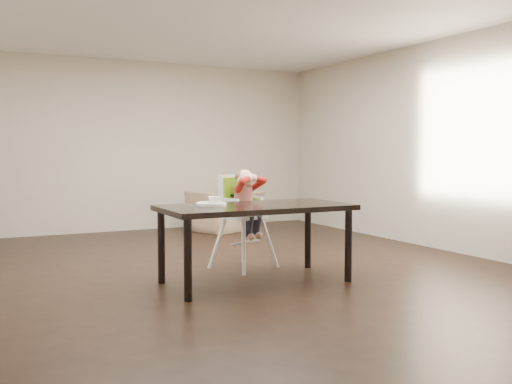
# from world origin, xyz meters

# --- Properties ---
(ground) EXTENTS (7.00, 7.00, 0.00)m
(ground) POSITION_xyz_m (0.00, 0.00, 0.00)
(ground) COLOR black
(ground) RESTS_ON ground
(room_walls) EXTENTS (6.02, 7.02, 2.71)m
(room_walls) POSITION_xyz_m (0.00, 0.00, 1.86)
(room_walls) COLOR #C1B1A0
(room_walls) RESTS_ON ground
(dining_table) EXTENTS (1.80, 0.90, 0.75)m
(dining_table) POSITION_xyz_m (0.03, -0.68, 0.67)
(dining_table) COLOR black
(dining_table) RESTS_ON ground
(high_chair) EXTENTS (0.57, 0.57, 1.07)m
(high_chair) POSITION_xyz_m (0.21, 0.00, 0.75)
(high_chair) COLOR white
(high_chair) RESTS_ON ground
(plate) EXTENTS (0.38, 0.38, 0.08)m
(plate) POSITION_xyz_m (-0.37, -0.57, 0.78)
(plate) COLOR white
(plate) RESTS_ON dining_table
(armchair) EXTENTS (1.15, 0.96, 0.86)m
(armchair) POSITION_xyz_m (1.23, 2.80, 0.43)
(armchair) COLOR tan
(armchair) RESTS_ON ground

